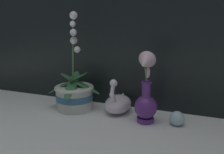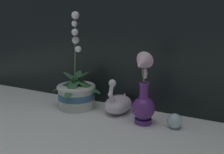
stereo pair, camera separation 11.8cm
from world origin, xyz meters
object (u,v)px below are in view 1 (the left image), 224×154
Objects in this scene: blue_vase at (146,96)px; swan_figurine at (118,103)px; glass_sphere at (177,118)px; orchid_potted_plant at (74,93)px.

swan_figurine is at bearing 153.49° from blue_vase.
glass_sphere is (0.13, 0.02, -0.09)m from blue_vase.
glass_sphere is at bearing 8.79° from blue_vase.
orchid_potted_plant is at bearing 177.49° from glass_sphere.
swan_figurine is 0.18m from blue_vase.
blue_vase reaches higher than swan_figurine.
orchid_potted_plant reaches higher than blue_vase.
orchid_potted_plant is 0.49m from glass_sphere.
orchid_potted_plant is 7.55× the size of glass_sphere.
swan_figurine is 0.28m from glass_sphere.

